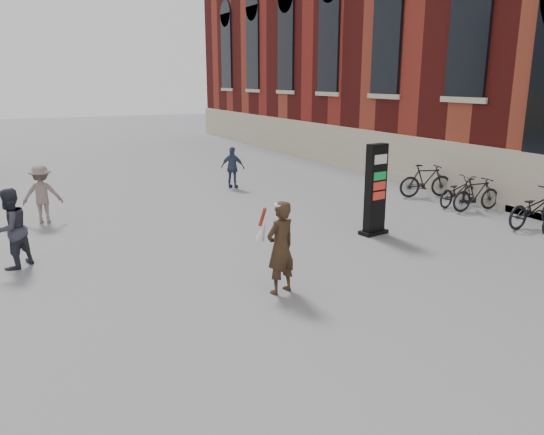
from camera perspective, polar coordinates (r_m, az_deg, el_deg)
name	(u,v)px	position (r m, az deg, el deg)	size (l,w,h in m)	color
ground	(239,286)	(10.08, -3.58, -7.40)	(100.00, 100.00, 0.00)	#9E9EA3
info_pylon	(375,190)	(13.35, 11.07, 2.95)	(0.77, 0.47, 2.27)	black
woman	(280,246)	(9.51, 0.88, -3.12)	(0.77, 0.73, 1.71)	black
pedestrian_a	(11,229)	(12.02, -26.30, -1.10)	(0.81, 0.63, 1.67)	#323440
pedestrian_b	(42,194)	(15.54, -23.50, 2.32)	(1.02, 0.59, 1.58)	gray
pedestrian_c	(233,168)	(18.98, -4.24, 5.38)	(0.86, 0.36, 1.47)	#394863
bike_4	(535,208)	(15.52, 26.40, 0.93)	(0.67, 1.93, 1.02)	black
bike_5	(476,194)	(16.73, 21.13, 2.34)	(0.47, 1.66, 1.00)	black
bike_6	(458,191)	(17.23, 19.33, 2.67)	(0.60, 1.72, 0.90)	black
bike_7	(426,181)	(18.20, 16.22, 3.82)	(0.51, 1.81, 1.09)	black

